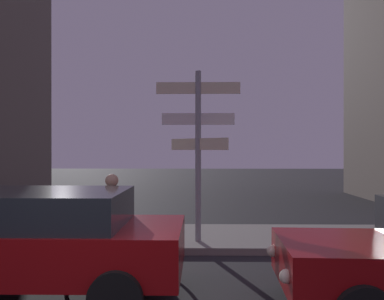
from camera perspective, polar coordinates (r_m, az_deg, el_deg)
name	(u,v)px	position (r m, az deg, el deg)	size (l,w,h in m)	color
sidewalk_kerb	(137,237)	(9.58, -7.40, -11.64)	(40.00, 2.57, 0.14)	gray
signpost	(198,140)	(8.64, 0.84, 1.40)	(1.72, 1.17, 3.49)	gray
car_far_oncoming	(32,239)	(6.30, -20.76, -11.24)	(4.32, 2.09, 1.45)	maroon
cyclist	(115,226)	(7.25, -10.39, -10.01)	(1.82, 0.32, 1.61)	black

